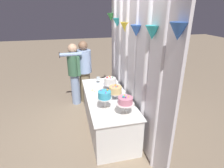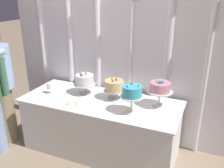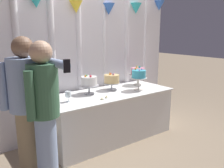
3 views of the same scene
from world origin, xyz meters
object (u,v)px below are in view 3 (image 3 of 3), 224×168
at_px(cake_display_rightmost, 138,72).
at_px(guest_girl_blue_dress, 27,105).
at_px(cake_table, 110,115).
at_px(guest_man_pink_jacket, 44,109).
at_px(wine_glass, 68,94).
at_px(tealight_near_left, 106,97).
at_px(cake_display_midright, 139,75).
at_px(cake_display_leftmost, 89,82).
at_px(cake_display_midleft, 112,79).
at_px(tealight_far_left, 102,99).

relative_size(cake_display_rightmost, guest_girl_blue_dress, 0.22).
relative_size(cake_table, guest_man_pink_jacket, 1.29).
bearing_deg(wine_glass, tealight_near_left, -17.47).
distance_m(cake_table, cake_display_midright, 0.77).
bearing_deg(cake_table, cake_display_rightmost, 11.44).
relative_size(cake_display_leftmost, cake_display_midleft, 1.04).
bearing_deg(tealight_far_left, cake_display_leftmost, 86.34).
distance_m(guest_girl_blue_dress, guest_man_pink_jacket, 0.26).
height_order(cake_table, tealight_near_left, tealight_near_left).
bearing_deg(guest_man_pink_jacket, wine_glass, 44.46).
distance_m(cake_table, guest_girl_blue_dress, 1.44).
height_order(cake_display_rightmost, wine_glass, cake_display_rightmost).
distance_m(tealight_near_left, guest_girl_blue_dress, 1.12).
bearing_deg(tealight_near_left, wine_glass, 162.53).
bearing_deg(cake_display_midright, cake_table, 162.64).
bearing_deg(wine_glass, cake_display_leftmost, 22.77).
height_order(cake_display_midright, tealight_far_left, cake_display_midright).
height_order(cake_display_midright, wine_glass, cake_display_midright).
relative_size(wine_glass, guest_girl_blue_dress, 0.09).
height_order(cake_table, cake_display_midleft, cake_display_midleft).
distance_m(wine_glass, guest_girl_blue_dress, 0.66).
xyz_separation_m(tealight_near_left, guest_man_pink_jacket, (-1.01, -0.34, 0.12)).
relative_size(cake_display_rightmost, wine_glass, 2.45).
bearing_deg(wine_glass, guest_man_pink_jacket, -135.54).
xyz_separation_m(tealight_near_left, guest_girl_blue_dress, (-1.11, -0.10, 0.13)).
bearing_deg(guest_girl_blue_dress, cake_display_leftmost, 22.80).
relative_size(cake_table, wine_glass, 14.05).
height_order(wine_glass, tealight_far_left, wine_glass).
xyz_separation_m(cake_display_leftmost, cake_display_midright, (0.74, -0.27, 0.06)).
bearing_deg(cake_display_midleft, wine_glass, -167.76).
distance_m(cake_display_leftmost, tealight_near_left, 0.38).
xyz_separation_m(cake_table, cake_display_midleft, (0.14, 0.13, 0.53)).
height_order(cake_display_leftmost, cake_display_midright, cake_display_midright).
bearing_deg(tealight_far_left, tealight_near_left, 19.62).
height_order(cake_display_midleft, cake_display_rightmost, cake_display_rightmost).
xyz_separation_m(cake_display_rightmost, wine_glass, (-1.41, -0.20, -0.13)).
relative_size(cake_display_leftmost, wine_glass, 2.14).
relative_size(cake_display_midright, guest_man_pink_jacket, 0.23).
relative_size(wine_glass, tealight_far_left, 2.87).
distance_m(cake_display_midleft, guest_man_pink_jacket, 1.52).
distance_m(cake_display_rightmost, wine_glass, 1.43).
distance_m(cake_display_midleft, cake_display_rightmost, 0.57).
bearing_deg(tealight_near_left, cake_display_midright, 6.09).
bearing_deg(cake_display_midright, cake_display_midleft, 140.04).
xyz_separation_m(cake_display_midright, guest_man_pink_jacket, (-1.68, -0.42, -0.11)).
height_order(cake_display_midleft, guest_girl_blue_dress, guest_girl_blue_dress).
bearing_deg(tealight_far_left, wine_glass, 154.68).
xyz_separation_m(cake_display_midleft, guest_girl_blue_dress, (-1.45, -0.44, -0.03)).
distance_m(tealight_far_left, guest_girl_blue_dress, 1.02).
relative_size(tealight_near_left, guest_man_pink_jacket, 0.02).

